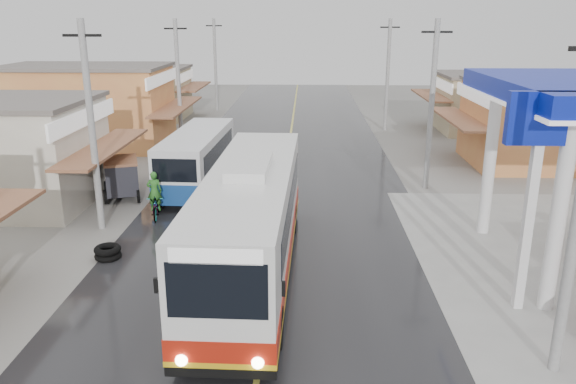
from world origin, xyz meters
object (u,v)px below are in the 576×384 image
at_px(cyclist, 156,202).
at_px(tyre_stack, 108,252).
at_px(tricycle_near, 121,176).
at_px(coach_bus, 251,221).
at_px(second_bus, 198,158).

bearing_deg(cyclist, tyre_stack, -106.67).
bearing_deg(tricycle_near, tyre_stack, -94.86).
relative_size(cyclist, tricycle_near, 0.80).
relative_size(coach_bus, tyre_stack, 13.21).
distance_m(tricycle_near, tyre_stack, 7.17).
xyz_separation_m(second_bus, tyre_stack, (-1.55, -8.74, -1.24)).
xyz_separation_m(coach_bus, tricycle_near, (-6.77, 7.95, -0.78)).
distance_m(coach_bus, tyre_stack, 5.45).
bearing_deg(cyclist, coach_bus, -57.86).
bearing_deg(tyre_stack, cyclist, 81.58).
bearing_deg(tyre_stack, second_bus, 79.95).
bearing_deg(second_bus, tricycle_near, -147.93).
bearing_deg(coach_bus, tyre_stack, 170.07).
xyz_separation_m(coach_bus, cyclist, (-4.49, 5.27, -1.16)).
distance_m(second_bus, cyclist, 4.66).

